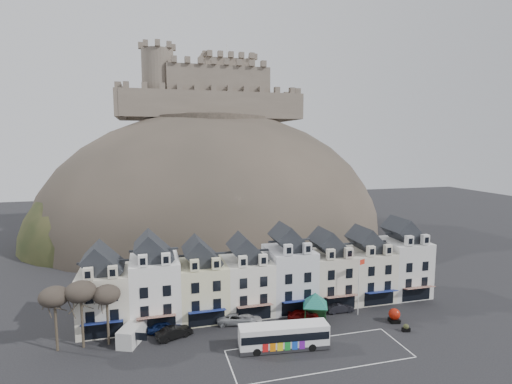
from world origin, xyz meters
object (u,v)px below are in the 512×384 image
Objects in this scene: white_van at (133,333)px; car_silver at (237,318)px; bus at (284,335)px; car_navy at (164,326)px; bus_shelter at (315,299)px; car_black at (174,332)px; car_white at (247,318)px; car_charcoal at (340,308)px; red_buoy at (394,315)px; car_maroon at (303,315)px; flagpole at (359,283)px.

white_van is 0.97× the size of car_silver.
car_navy is (-14.23, 8.41, -0.96)m from bus.
bus_shelter reaches higher than car_silver.
bus_shelter is 20.02m from car_black.
car_navy is 2.38m from car_black.
car_charcoal reaches higher than car_white.
car_black is at bearing 121.17° from car_white.
car_maroon is at bearing 162.37° from red_buoy.
car_silver reaches higher than car_maroon.
flagpole is 1.55× the size of car_silver.
red_buoy is at bearing -88.86° from car_maroon.
bus is 5.65× the size of red_buoy.
car_navy is 0.96× the size of car_black.
car_white is at bearing -79.00° from car_silver.
car_white is at bearing 164.69° from red_buoy.
car_maroon is at bearing 100.45° from car_charcoal.
white_van is 30.09m from car_charcoal.
white_van is 1.19× the size of car_maroon.
car_navy is 11.60m from car_white.
car_silver is at bearing 122.40° from bus.
white_van is at bearing 179.37° from flagpole.
car_white is at bearing 173.29° from flagpole.
white_van is 14.24m from car_silver.
bus_shelter is 21.35m from car_navy.
car_navy is 10.08m from car_silver.
car_navy reaches higher than car_maroon.
bus_shelter is (6.81, 5.89, 1.64)m from bus.
car_white is 0.96× the size of car_maroon.
car_maroon is at bearing -94.75° from car_navy.
flagpole reaches higher than car_charcoal.
car_silver is at bearing -170.62° from bus_shelter.
bus_shelter reaches higher than car_black.
car_silver reaches higher than car_navy.
red_buoy is 32.48m from car_navy.
car_navy is 19.66m from car_maroon.
car_silver is (8.88, 2.06, 0.00)m from car_black.
bus reaches higher than car_black.
flagpole reaches higher than bus.
white_van is 15.75m from car_white.
car_maroon is at bearing 23.47° from white_van.
red_buoy is at bearing -44.39° from flagpole.
car_maroon is (18.39, 0.42, -0.02)m from car_black.
bus is at bearing 160.40° from car_maroon.
car_maroon is at bearing -109.98° from car_black.
car_silver is at bearing 173.85° from flagpole.
flagpole is 18.79m from car_silver.
car_silver is (14.14, 1.61, -0.35)m from white_van.
bus is at bearing -142.66° from car_white.
car_maroon is at bearing 177.89° from flagpole.
car_navy is 1.01× the size of car_maroon.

